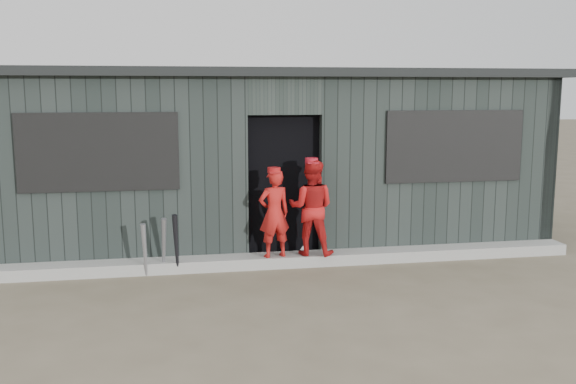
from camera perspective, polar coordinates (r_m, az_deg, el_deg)
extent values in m
plane|color=brown|center=(6.96, 2.69, -10.49)|extent=(80.00, 80.00, 0.00)
cube|color=gray|center=(8.64, -0.02, -6.05)|extent=(8.00, 0.36, 0.15)
cone|color=gray|center=(8.29, -10.98, -4.72)|extent=(0.10, 0.29, 0.75)
cone|color=gray|center=(8.24, -12.62, -5.06)|extent=(0.10, 0.19, 0.70)
cone|color=black|center=(8.22, -9.90, -4.63)|extent=(0.11, 0.22, 0.80)
imported|color=#B31916|center=(8.38, -1.24, -1.92)|extent=(0.47, 0.36, 1.16)
imported|color=red|center=(8.50, 2.08, -1.39)|extent=(0.74, 0.66, 1.27)
imported|color=silver|center=(9.05, 1.03, -2.09)|extent=(0.62, 0.47, 1.15)
cube|color=black|center=(10.06, -1.73, 2.63)|extent=(7.60, 2.70, 2.20)
cube|color=#262E2B|center=(8.59, -15.31, 1.53)|extent=(3.50, 0.20, 2.50)
cube|color=#272F2C|center=(9.33, 13.39, 2.19)|extent=(3.50, 0.20, 2.50)
cube|color=#2C3431|center=(8.62, -0.36, 8.55)|extent=(1.00, 0.20, 0.50)
cube|color=#29312F|center=(10.23, -23.89, 2.25)|extent=(0.20, 3.00, 2.50)
cube|color=#2C3430|center=(11.31, 18.24, 3.15)|extent=(0.20, 3.00, 2.50)
cube|color=#252D2A|center=(11.43, -2.78, 3.65)|extent=(8.00, 0.20, 2.50)
cube|color=black|center=(10.00, -1.77, 10.40)|extent=(8.30, 3.30, 0.12)
cube|color=black|center=(8.45, -16.48, 3.41)|extent=(2.00, 0.04, 1.00)
cube|color=black|center=(9.26, 14.61, 3.96)|extent=(2.00, 0.04, 1.00)
cube|color=black|center=(8.91, -2.95, 2.76)|extent=(0.20, 0.20, 0.85)
cube|color=black|center=(9.23, -0.94, 2.67)|extent=(0.26, 0.24, 0.90)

